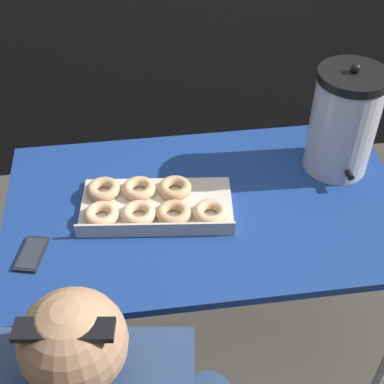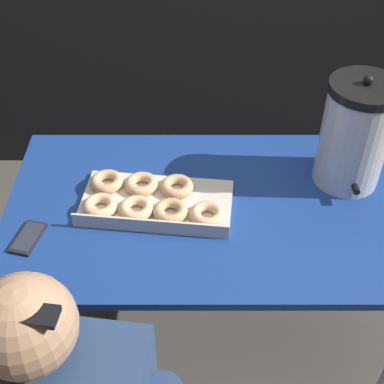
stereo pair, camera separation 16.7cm
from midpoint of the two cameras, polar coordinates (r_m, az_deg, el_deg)
name	(u,v)px [view 1 (the left image)]	position (r m, az deg, el deg)	size (l,w,h in m)	color
ground_plane	(203,336)	(2.31, -0.91, -15.26)	(12.00, 12.00, 0.00)	#4C473F
folding_table	(207,216)	(1.75, -1.16, -2.68)	(1.29, 0.77, 0.76)	navy
donut_box	(152,205)	(1.70, -7.10, -1.48)	(0.51, 0.30, 0.05)	beige
coffee_urn	(343,122)	(1.80, 13.32, 7.20)	(0.22, 0.25, 0.39)	silver
cell_phone	(32,254)	(1.66, -19.55, -6.39)	(0.10, 0.14, 0.01)	black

